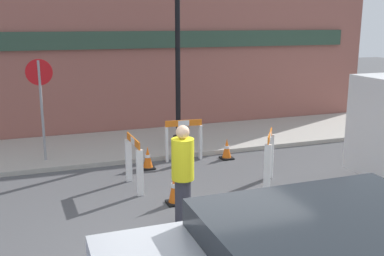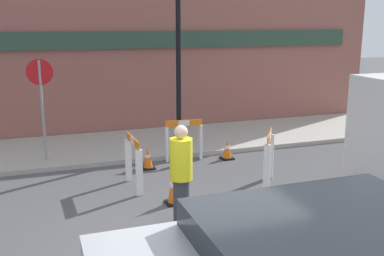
# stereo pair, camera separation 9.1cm
# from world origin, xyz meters

# --- Properties ---
(ground_plane) EXTENTS (60.00, 60.00, 0.00)m
(ground_plane) POSITION_xyz_m (0.00, 0.00, 0.00)
(ground_plane) COLOR #4C4C4F
(sidewalk_slab) EXTENTS (18.00, 3.02, 0.11)m
(sidewalk_slab) POSITION_xyz_m (0.00, 6.01, 0.06)
(sidewalk_slab) COLOR #ADA89E
(sidewalk_slab) RESTS_ON ground_plane
(storefront_facade) EXTENTS (18.00, 0.22, 5.50)m
(storefront_facade) POSITION_xyz_m (0.00, 7.59, 2.75)
(storefront_facade) COLOR #93564C
(storefront_facade) RESTS_ON ground_plane
(streetlamp_post) EXTENTS (0.44, 0.44, 5.11)m
(streetlamp_post) POSITION_xyz_m (1.53, 5.39, 3.40)
(streetlamp_post) COLOR black
(streetlamp_post) RESTS_ON sidewalk_slab
(stop_sign) EXTENTS (0.60, 0.07, 2.38)m
(stop_sign) POSITION_xyz_m (-1.86, 5.14, 1.70)
(stop_sign) COLOR gray
(stop_sign) RESTS_ON sidewalk_slab
(barricade_0) EXTENTS (0.61, 0.82, 1.13)m
(barricade_0) POSITION_xyz_m (2.44, 2.14, 0.61)
(barricade_0) COLOR white
(barricade_0) RESTS_ON ground_plane
(barricade_1) EXTENTS (0.92, 0.22, 1.01)m
(barricade_1) POSITION_xyz_m (1.33, 4.35, 0.55)
(barricade_1) COLOR white
(barricade_1) RESTS_ON ground_plane
(barricade_2) EXTENTS (0.17, 0.95, 1.07)m
(barricade_2) POSITION_xyz_m (-0.22, 2.89, 0.59)
(barricade_2) COLOR white
(barricade_2) RESTS_ON ground_plane
(traffic_cone_0) EXTENTS (0.30, 0.30, 0.63)m
(traffic_cone_0) POSITION_xyz_m (0.30, 1.84, 0.30)
(traffic_cone_0) COLOR black
(traffic_cone_0) RESTS_ON ground_plane
(traffic_cone_1) EXTENTS (0.30, 0.30, 0.52)m
(traffic_cone_1) POSITION_xyz_m (0.35, 4.01, 0.25)
(traffic_cone_1) COLOR black
(traffic_cone_1) RESTS_ON ground_plane
(traffic_cone_2) EXTENTS (0.30, 0.30, 0.51)m
(traffic_cone_2) POSITION_xyz_m (2.37, 4.10, 0.25)
(traffic_cone_2) COLOR black
(traffic_cone_2) RESTS_ON ground_plane
(person_worker) EXTENTS (0.50, 0.50, 1.71)m
(person_worker) POSITION_xyz_m (0.16, 0.91, 0.92)
(person_worker) COLOR #33333D
(person_worker) RESTS_ON ground_plane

